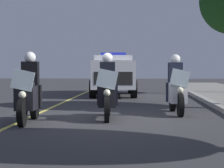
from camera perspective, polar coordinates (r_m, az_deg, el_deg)
The scene contains 6 objects.
ground_plane at distance 10.87m, azimuth -0.03°, elevation -4.77°, with size 80.00×80.00×0.00m, color #333335.
lane_stripe_center at distance 11.24m, azimuth -11.37°, elevation -4.56°, with size 48.00×0.12×0.01m, color #E0D14C.
police_motorcycle_lead_left at distance 10.22m, azimuth -11.35°, elevation -1.32°, with size 2.14×0.61×1.72m.
police_motorcycle_lead_right at distance 10.80m, azimuth -0.64°, elevation -1.09°, with size 2.14×0.61×1.72m.
police_motorcycle_trailing at distance 12.05m, azimuth 8.80°, elevation -0.76°, with size 2.14×0.61×1.72m.
police_suv at distance 19.73m, azimuth 0.17°, elevation 1.49°, with size 5.01×2.33×2.05m.
Camera 1 is at (10.76, 0.75, 1.33)m, focal length 66.62 mm.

